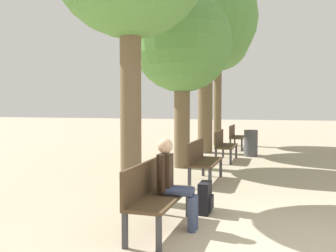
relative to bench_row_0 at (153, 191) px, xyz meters
The scene contains 10 objects.
bench_row_0 is the anchor object (origin of this frame).
bench_row_1 3.33m from the bench_row_0, 90.00° to the left, with size 0.51×1.53×0.92m.
bench_row_2 6.65m from the bench_row_0, 90.00° to the left, with size 0.51×1.53×0.92m.
bench_row_3 9.98m from the bench_row_0, 90.00° to the left, with size 0.51×1.53×0.92m.
tree_row_1 5.92m from the bench_row_0, 100.17° to the left, with size 2.69×2.69×4.75m.
tree_row_2 9.47m from the bench_row_0, 96.21° to the left, with size 3.65×3.65×6.57m.
tree_row_3 11.96m from the bench_row_0, 94.67° to the left, with size 2.71×2.71×5.87m.
person_seated 0.31m from the bench_row_0, 29.38° to the left, with size 0.56×0.32×1.25m.
backpack 1.16m from the bench_row_0, 62.16° to the left, with size 0.20×0.38×0.49m.
trash_bin 7.95m from the bench_row_0, 84.74° to the left, with size 0.45×0.45×0.87m.
Camera 1 is at (-0.46, -4.37, 1.70)m, focal length 40.00 mm.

